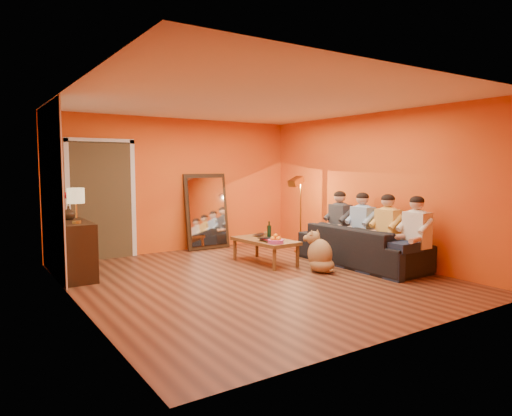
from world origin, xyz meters
TOP-DOWN VIEW (x-y plane):
  - room_shell at (0.00, 0.37)m, footprint 5.00×5.50m
  - white_accent at (-2.48, 1.75)m, footprint 0.02×1.90m
  - doorway_recess at (-1.50, 2.83)m, footprint 1.06×0.30m
  - door_jamb_left at (-2.07, 2.71)m, footprint 0.08×0.06m
  - door_jamb_right at (-0.93, 2.71)m, footprint 0.08×0.06m
  - door_header at (-1.50, 2.71)m, footprint 1.22×0.06m
  - mirror_frame at (0.55, 2.63)m, footprint 0.92×0.27m
  - mirror_glass at (0.55, 2.59)m, footprint 0.78×0.21m
  - sideboard at (-2.24, 1.55)m, footprint 0.44×1.18m
  - table_lamp at (-2.24, 1.25)m, footprint 0.24×0.24m
  - sofa at (2.00, -0.22)m, footprint 2.29×0.90m
  - coffee_table at (0.73, 0.80)m, footprint 0.71×1.26m
  - floor_lamp at (1.89, 1.27)m, footprint 0.34×0.30m
  - dog at (1.10, -0.20)m, footprint 0.37×0.57m
  - person_far_left at (2.13, -1.22)m, footprint 0.70×0.44m
  - person_mid_left at (2.13, -0.67)m, footprint 0.70×0.44m
  - person_mid_right at (2.13, -0.12)m, footprint 0.70×0.44m
  - person_far_right at (2.13, 0.43)m, footprint 0.70×0.44m
  - fruit_bowl at (0.63, 0.35)m, footprint 0.26×0.26m
  - wine_bottle at (0.78, 0.75)m, footprint 0.07×0.07m
  - tumbler at (0.85, 0.92)m, footprint 0.14×0.14m
  - laptop at (0.91, 1.15)m, footprint 0.41×0.37m
  - book_lower at (0.55, 0.60)m, footprint 0.21×0.27m
  - book_mid at (0.56, 0.61)m, footprint 0.18×0.24m
  - book_upper at (0.55, 0.59)m, footprint 0.26×0.28m
  - vase at (-2.24, 1.80)m, footprint 0.20×0.20m
  - flowers at (-2.24, 1.80)m, footprint 0.17×0.17m

SIDE VIEW (x-z plane):
  - coffee_table at x=0.73m, z-range 0.00..0.42m
  - dog at x=1.10m, z-range 0.00..0.67m
  - sofa at x=2.00m, z-range 0.00..0.67m
  - sideboard at x=-2.24m, z-range 0.00..0.85m
  - book_lower at x=0.55m, z-range 0.42..0.44m
  - laptop at x=0.91m, z-range 0.42..0.45m
  - book_mid at x=0.56m, z-range 0.44..0.46m
  - tumbler at x=0.85m, z-range 0.42..0.52m
  - book_upper at x=0.55m, z-range 0.46..0.48m
  - fruit_bowl at x=0.63m, z-range 0.42..0.58m
  - wine_bottle at x=0.78m, z-range 0.42..0.73m
  - person_far_left at x=2.13m, z-range 0.00..1.22m
  - person_mid_left at x=2.13m, z-range 0.00..1.22m
  - person_mid_right at x=2.13m, z-range 0.00..1.22m
  - person_far_right at x=2.13m, z-range 0.00..1.22m
  - floor_lamp at x=1.89m, z-range 0.00..1.44m
  - mirror_frame at x=0.55m, z-range 0.00..1.52m
  - mirror_glass at x=0.55m, z-range 0.09..1.43m
  - vase at x=-2.24m, z-range 0.85..1.06m
  - doorway_recess at x=-1.50m, z-range 0.00..2.10m
  - door_jamb_left at x=-2.07m, z-range -0.05..2.15m
  - door_jamb_right at x=-0.93m, z-range -0.05..2.15m
  - table_lamp at x=-2.24m, z-range 0.85..1.36m
  - flowers at x=-2.24m, z-range 0.97..1.42m
  - room_shell at x=0.00m, z-range 0.00..2.60m
  - white_accent at x=-2.48m, z-range 0.01..2.59m
  - door_header at x=-1.50m, z-range 2.08..2.16m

